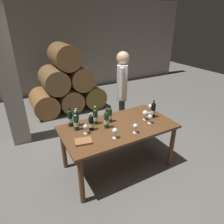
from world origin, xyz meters
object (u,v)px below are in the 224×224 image
Objects in this scene: wine_glass_2 at (115,131)px; wine_glass_0 at (145,113)px; wine_glass_1 at (151,107)px; wine_glass_3 at (86,127)px; sommelier_presenting at (122,88)px; dining_table at (118,131)px; wine_bottle_5 at (107,120)px; wine_bottle_6 at (95,116)px; wine_bottle_7 at (70,118)px; wine_glass_4 at (150,117)px; wine_bottle_0 at (76,122)px; wine_bottle_2 at (91,123)px; wine_glass_5 at (135,127)px; wine_bottle_3 at (77,118)px; wine_bottle_4 at (153,110)px; wine_bottle_1 at (110,115)px; tasting_notebook at (83,141)px.

wine_glass_0 is at bearing 18.62° from wine_glass_2.
wine_glass_1 reaches higher than wine_glass_3.
wine_glass_1 is 0.09× the size of sommelier_presenting.
wine_bottle_5 is (-0.18, 0.04, 0.23)m from dining_table.
wine_glass_2 is 0.42m from wine_glass_3.
wine_bottle_6 is 0.37m from wine_bottle_7.
wine_bottle_6 is 1.99× the size of wine_glass_4.
wine_bottle_0 is 1.11m from wine_glass_4.
wine_bottle_2 is 1.89× the size of wine_glass_5.
wine_bottle_3 reaches higher than wine_glass_1.
dining_table is 11.82× the size of wine_glass_3.
wine_bottle_0 is at bearing 169.92° from wine_bottle_4.
dining_table is 0.66m from wine_bottle_0.
wine_bottle_0 is 1.08m from wine_glass_0.
wine_bottle_1 is 0.62m from wine_glass_4.
wine_bottle_3 is 0.16× the size of sommelier_presenting.
wine_glass_5 reaches higher than tasting_notebook.
wine_bottle_4 is 0.98× the size of wine_bottle_7.
wine_bottle_7 reaches higher than wine_bottle_1.
wine_bottle_5 reaches higher than wine_glass_5.
wine_bottle_1 is 0.60m from wine_bottle_7.
wine_glass_0 is 1.13× the size of wine_glass_5.
wine_bottle_0 is at bearing 129.43° from wine_glass_2.
wine_bottle_7 is 0.33m from wine_glass_3.
wine_bottle_5 reaches higher than wine_glass_4.
wine_glass_3 is (-0.51, 0.04, 0.19)m from dining_table.
wine_bottle_3 is at bearing 92.44° from tasting_notebook.
wine_bottle_2 is at bearing -58.63° from wine_bottle_3.
wine_bottle_3 is 1.80× the size of wine_glass_1.
wine_bottle_3 reaches higher than wine_glass_3.
wine_glass_5 is 0.74m from tasting_notebook.
wine_bottle_3 reaches higher than tasting_notebook.
wine_glass_1 is at bearing -8.15° from wine_bottle_3.
wine_glass_4 is at bearing -129.92° from wine_glass_1.
wine_bottle_3 is 1.73× the size of wine_glass_0.
sommelier_presenting is at bearing 50.48° from tasting_notebook.
wine_glass_1 is (0.24, 0.16, -0.00)m from wine_glass_0.
sommelier_presenting reaches higher than wine_bottle_3.
sommelier_presenting reaches higher than wine_bottle_6.
tasting_notebook is at bearing 169.69° from wine_glass_5.
wine_glass_5 is at bearing -27.31° from wine_glass_3.
dining_table is 11.59× the size of wine_glass_4.
wine_bottle_1 is 0.48m from wine_glass_3.
wine_bottle_2 is 0.88m from wine_glass_0.
wine_bottle_4 is 2.08× the size of wine_glass_4.
wine_bottle_6 is 2.03× the size of wine_glass_3.
wine_bottle_7 is at bearing 139.36° from wine_glass_5.
dining_table is at bearing 25.62° from tasting_notebook.
wine_bottle_6 is (0.27, -0.08, 0.00)m from wine_bottle_3.
wine_glass_4 reaches higher than dining_table.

